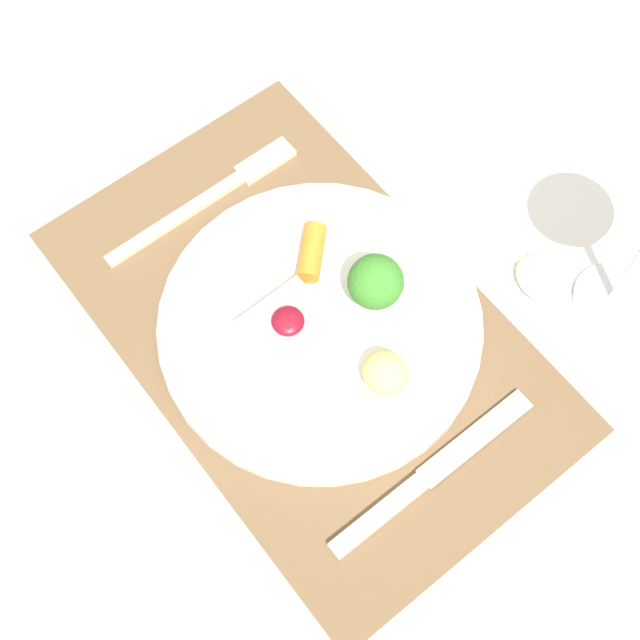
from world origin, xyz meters
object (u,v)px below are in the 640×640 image
Objects in this scene: fork at (216,193)px; spoon at (530,266)px; dinner_plate at (323,323)px; knife at (419,483)px.

spoon reaches higher than fork.
spoon is (0.07, 0.19, -0.01)m from dinner_plate.
spoon is at bearing 114.00° from knife.
knife is 0.24m from spoon.
knife reaches higher than fork.
fork is at bearing 175.61° from knife.
knife is (0.17, -0.03, -0.01)m from dinner_plate.
spoon is at bearing 38.22° from fork.
dinner_plate is 0.21m from spoon.
knife is at bearing -63.18° from spoon.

